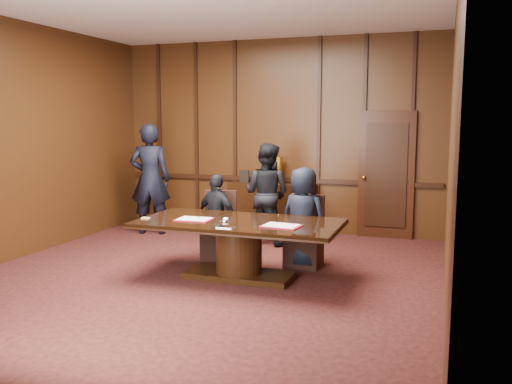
# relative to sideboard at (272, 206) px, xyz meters

# --- Properties ---
(room) EXTENTS (7.00, 7.04, 3.50)m
(room) POSITION_rel_sideboard_xyz_m (0.07, -3.12, 1.24)
(room) COLOR black
(room) RESTS_ON ground
(sideboard) EXTENTS (1.60, 0.45, 1.54)m
(sideboard) POSITION_rel_sideboard_xyz_m (0.00, 0.00, 0.00)
(sideboard) COLOR black
(sideboard) RESTS_ON ground
(conference_table) EXTENTS (2.62, 1.32, 0.76)m
(conference_table) POSITION_rel_sideboard_xyz_m (0.47, -2.91, 0.02)
(conference_table) COLOR black
(conference_table) RESTS_ON ground
(folder_left) EXTENTS (0.47, 0.35, 0.02)m
(folder_left) POSITION_rel_sideboard_xyz_m (-0.10, -3.04, 0.28)
(folder_left) COLOR maroon
(folder_left) RESTS_ON conference_table
(folder_right) EXTENTS (0.49, 0.38, 0.02)m
(folder_right) POSITION_rel_sideboard_xyz_m (1.09, -3.09, 0.28)
(folder_right) COLOR maroon
(folder_right) RESTS_ON conference_table
(inkstand) EXTENTS (0.20, 0.14, 0.12)m
(inkstand) POSITION_rel_sideboard_xyz_m (0.47, -3.36, 0.33)
(inkstand) COLOR white
(inkstand) RESTS_ON conference_table
(notepad) EXTENTS (0.10, 0.07, 0.01)m
(notepad) POSITION_rel_sideboard_xyz_m (-0.75, -3.18, 0.28)
(notepad) COLOR #D9C76A
(notepad) RESTS_ON conference_table
(chair_left) EXTENTS (0.58, 0.58, 0.99)m
(chair_left) POSITION_rel_sideboard_xyz_m (-0.19, -2.04, -0.19)
(chair_left) COLOR black
(chair_left) RESTS_ON ground
(chair_right) EXTENTS (0.48, 0.48, 0.99)m
(chair_right) POSITION_rel_sideboard_xyz_m (1.12, -2.04, -0.19)
(chair_right) COLOR black
(chair_right) RESTS_ON ground
(signatory_left) EXTENTS (0.80, 0.52, 1.26)m
(signatory_left) POSITION_rel_sideboard_xyz_m (-0.18, -2.11, 0.15)
(signatory_left) COLOR black
(signatory_left) RESTS_ON ground
(signatory_right) EXTENTS (0.78, 0.61, 1.41)m
(signatory_right) POSITION_rel_sideboard_xyz_m (1.12, -2.11, 0.22)
(signatory_right) COLOR black
(signatory_right) RESTS_ON ground
(witness_left) EXTENTS (0.83, 0.66, 1.98)m
(witness_left) POSITION_rel_sideboard_xyz_m (-2.04, -0.83, 0.51)
(witness_left) COLOR black
(witness_left) RESTS_ON ground
(witness_right) EXTENTS (0.91, 0.77, 1.67)m
(witness_right) POSITION_rel_sideboard_xyz_m (0.19, -0.91, 0.35)
(witness_right) COLOR black
(witness_right) RESTS_ON ground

